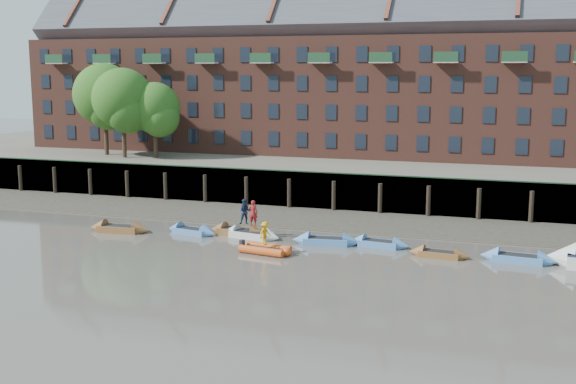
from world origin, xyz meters
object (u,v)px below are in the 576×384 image
at_px(rowboat_6, 439,254).
at_px(person_rib_crew, 265,233).
at_px(rowboat_3, 251,235).
at_px(person_rower_b, 245,212).
at_px(rowboat_2, 239,232).
at_px(rowboat_7, 518,258).
at_px(rib_tender, 267,249).
at_px(person_rower_a, 253,213).
at_px(rowboat_5, 379,243).
at_px(rowboat_1, 192,231).
at_px(rowboat_4, 326,241).
at_px(rowboat_0, 120,229).

relative_size(rowboat_6, person_rib_crew, 2.60).
relative_size(rowboat_3, person_rib_crew, 3.10).
relative_size(rowboat_6, person_rower_b, 2.19).
bearing_deg(rowboat_2, person_rower_b, -20.46).
distance_m(rowboat_7, rib_tender, 16.02).
distance_m(rowboat_3, person_rower_a, 1.61).
xyz_separation_m(rowboat_5, person_rower_b, (-9.79, -0.11, 1.62)).
height_order(rowboat_7, person_rower_b, person_rower_b).
bearing_deg(rowboat_1, person_rower_a, 14.34).
height_order(rowboat_5, rowboat_6, rowboat_5).
relative_size(rowboat_6, rowboat_7, 0.84).
bearing_deg(rowboat_7, person_rib_crew, -164.13).
height_order(rowboat_2, person_rib_crew, person_rib_crew).
distance_m(rowboat_3, person_rib_crew, 4.70).
bearing_deg(rowboat_5, person_rower_b, -172.66).
xyz_separation_m(rowboat_4, rib_tender, (-3.06, -3.59, 0.02)).
bearing_deg(person_rib_crew, rowboat_6, -56.44).
relative_size(rib_tender, person_rib_crew, 2.29).
bearing_deg(rowboat_5, rowboat_4, -164.82).
bearing_deg(rowboat_2, rowboat_6, 0.63).
relative_size(rowboat_4, rowboat_7, 1.02).
relative_size(rowboat_3, rowboat_7, 1.01).
distance_m(rowboat_0, rowboat_2, 9.01).
relative_size(rowboat_3, person_rower_b, 2.61).
xyz_separation_m(rowboat_1, rowboat_5, (13.89, 0.53, 0.00)).
relative_size(rowboat_0, person_rib_crew, 3.14).
xyz_separation_m(rowboat_2, rib_tender, (3.79, -4.37, 0.02)).
height_order(rowboat_2, rowboat_7, rowboat_7).
height_order(rowboat_0, rowboat_2, rowboat_0).
height_order(rowboat_6, person_rower_a, person_rower_a).
relative_size(rowboat_4, person_rower_a, 2.65).
distance_m(rowboat_0, person_rower_b, 9.73).
relative_size(rowboat_7, person_rib_crew, 3.08).
distance_m(rowboat_6, person_rower_a, 13.52).
xyz_separation_m(rowboat_4, rowboat_7, (12.70, -0.70, -0.00)).
bearing_deg(person_rower_b, rowboat_6, -24.60).
bearing_deg(rowboat_5, rowboat_2, -174.64).
relative_size(rowboat_2, rowboat_5, 1.12).
height_order(rowboat_1, rowboat_6, rowboat_1).
bearing_deg(rowboat_2, person_rower_a, -13.62).
distance_m(rowboat_1, rowboat_2, 3.52).
bearing_deg(rowboat_1, rowboat_7, 9.62).
relative_size(rowboat_1, rowboat_7, 0.91).
height_order(rowboat_1, rowboat_5, rowboat_5).
bearing_deg(rowboat_7, rowboat_0, -173.82).
height_order(rowboat_1, person_rower_b, person_rower_b).
distance_m(rowboat_0, rib_tender, 12.86).
relative_size(rowboat_5, person_rower_b, 2.34).
bearing_deg(rowboat_1, rib_tender, -15.13).
xyz_separation_m(rowboat_0, rowboat_3, (10.00, 1.27, -0.01)).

